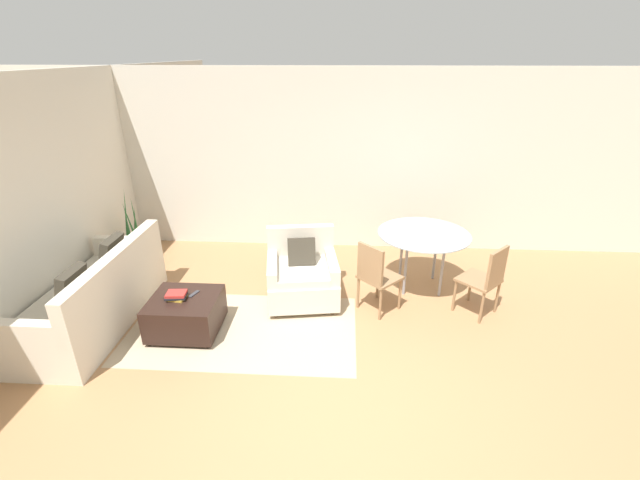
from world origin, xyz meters
TOP-DOWN VIEW (x-y plane):
  - ground_plane at (0.00, 0.00)m, footprint 20.00×20.00m
  - wall_back at (0.00, 3.33)m, footprint 12.00×0.06m
  - wall_left at (-3.39, 1.50)m, footprint 0.06×12.00m
  - area_rug at (-1.08, 0.89)m, footprint 2.58×1.48m
  - couch at (-2.80, 0.92)m, footprint 0.92×2.07m
  - armchair at (-0.46, 1.60)m, footprint 0.97×0.96m
  - ottoman at (-1.70, 0.83)m, footprint 0.75×0.69m
  - book_stack at (-1.78, 0.82)m, footprint 0.24×0.19m
  - tv_remote_primary at (-1.62, 0.92)m, footprint 0.09×0.16m
  - potted_plant at (-3.08, 2.51)m, footprint 0.32×0.32m
  - dining_table at (1.08, 2.02)m, footprint 1.19×1.19m
  - dining_chair_near_left at (0.44, 1.37)m, footprint 0.59×0.59m
  - dining_chair_near_right at (1.73, 1.37)m, footprint 0.59×0.59m

SIDE VIEW (x-z plane):
  - ground_plane at x=0.00m, z-range 0.00..0.00m
  - area_rug at x=-1.08m, z-range 0.00..0.01m
  - potted_plant at x=-3.08m, z-range -0.34..0.79m
  - ottoman at x=-1.70m, z-range 0.02..0.45m
  - couch at x=-2.80m, z-range -0.15..0.75m
  - armchair at x=-0.46m, z-range -0.10..0.78m
  - tv_remote_primary at x=-1.62m, z-range 0.43..0.44m
  - book_stack at x=-1.78m, z-range 0.43..0.50m
  - dining_chair_near_left at x=0.44m, z-range 0.07..0.97m
  - dining_chair_near_right at x=1.73m, z-range 0.07..0.97m
  - dining_table at x=1.08m, z-range 0.31..1.09m
  - wall_back at x=0.00m, z-range 0.00..2.75m
  - wall_left at x=-3.39m, z-range 0.00..2.75m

